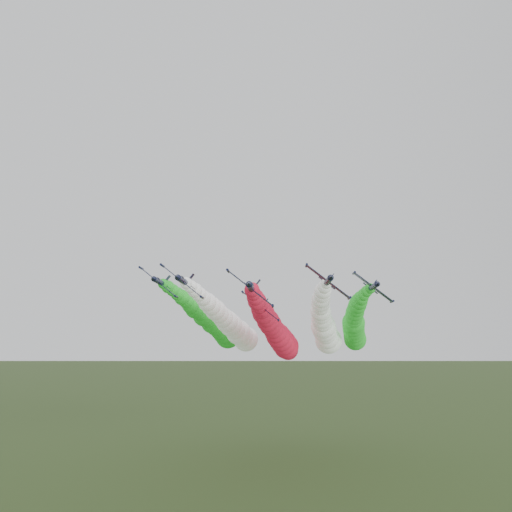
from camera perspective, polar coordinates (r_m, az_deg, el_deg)
The scene contains 6 objects.
jet_lead at distance 126.24m, azimuth 2.39°, elevation -8.75°, with size 13.59×76.79×15.43m.
jet_inner_left at distance 135.17m, azimuth -2.73°, elevation -8.03°, with size 13.79×77.00×15.64m.
jet_inner_right at distance 134.47m, azimuth 7.89°, elevation -8.16°, with size 14.05×77.25×15.89m.
jet_outer_left at distance 145.97m, azimuth -4.84°, elevation -7.78°, with size 14.04×77.25×15.89m.
jet_outer_right at distance 146.54m, azimuth 11.22°, elevation -7.93°, with size 13.63×76.83×15.47m.
jet_trail at distance 146.89m, azimuth 2.76°, elevation -9.42°, with size 13.39×76.59×15.23m.
Camera 1 is at (4.44, -89.29, 30.80)m, focal length 35.00 mm.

